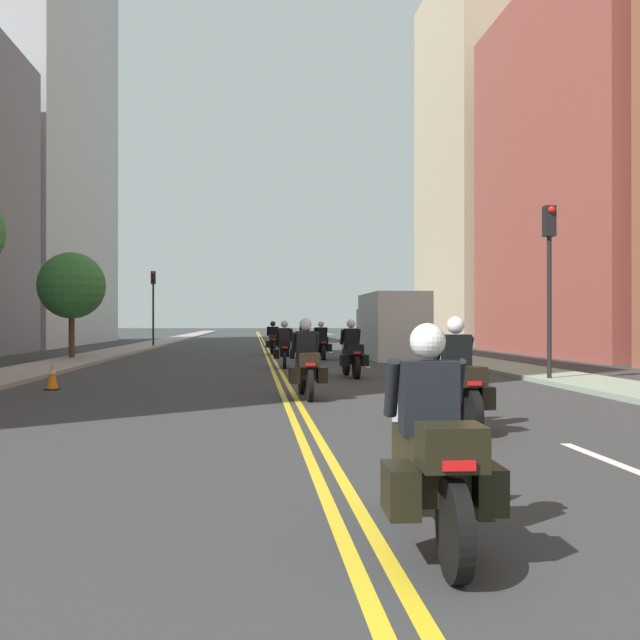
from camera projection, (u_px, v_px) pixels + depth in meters
ground_plane at (264, 346)px, 47.60m from camera, size 264.00×264.00×0.00m
sidewalk_left at (147, 345)px, 46.87m from camera, size 2.24×144.00×0.12m
sidewalk_right at (377, 344)px, 48.33m from camera, size 2.24×144.00×0.12m
centreline_yellow_inner at (262, 346)px, 47.59m from camera, size 0.12×132.00×0.01m
centreline_yellow_outer at (266, 346)px, 47.61m from camera, size 0.12×132.00×0.01m
lane_dashes_white at (352, 361)px, 29.00m from camera, size 0.14×56.40×0.01m
building_right_1 at (612, 170)px, 34.37m from camera, size 8.51×16.15×17.88m
building_left_2 at (35, 118)px, 50.12m from camera, size 7.57×21.38×31.93m
building_right_2 at (497, 161)px, 51.20m from camera, size 9.07×13.60×26.35m
motorcycle_0 at (431, 454)px, 5.03m from camera, size 0.78×2.24×1.58m
motorcycle_1 at (458, 384)px, 10.49m from camera, size 0.77×2.15×1.67m
motorcycle_2 at (306, 365)px, 14.81m from camera, size 0.78×2.16×1.67m
motorcycle_3 at (352, 354)px, 20.41m from camera, size 0.78×2.18×1.67m
motorcycle_4 at (285, 348)px, 24.81m from camera, size 0.78×2.19×1.65m
motorcycle_5 at (321, 344)px, 30.16m from camera, size 0.77×2.26×1.63m
motorcycle_6 at (273, 341)px, 34.56m from camera, size 0.78×2.29×1.63m
motorcycle_7 at (305, 338)px, 39.85m from camera, size 0.77×2.21×1.64m
traffic_cone_0 at (52, 376)px, 16.66m from camera, size 0.33×0.33×0.65m
traffic_light_near at (549, 260)px, 18.64m from camera, size 0.28×0.38×4.63m
traffic_light_far at (153, 295)px, 44.58m from camera, size 0.28×0.38×4.76m
street_tree_1 at (72, 286)px, 29.48m from camera, size 2.75×2.75×4.48m
parked_truck at (390, 329)px, 30.83m from camera, size 2.20×6.50×2.80m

